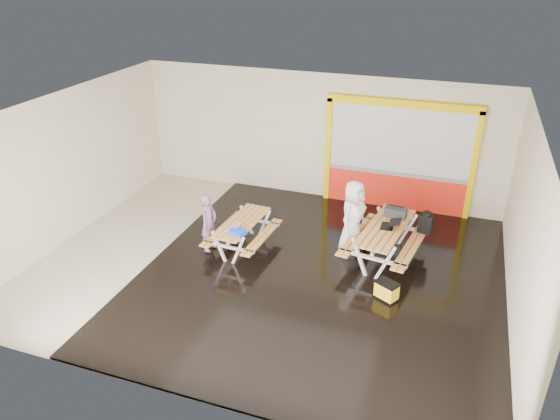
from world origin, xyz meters
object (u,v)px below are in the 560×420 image
at_px(laptop_left, 233,227).
at_px(blue_pouch, 238,232).
at_px(picnic_table_left, 242,228).
at_px(dark_case, 354,247).
at_px(person_left, 209,222).
at_px(laptop_right, 390,225).
at_px(person_right, 353,217).
at_px(picnic_table_right, 385,235).
at_px(backpack, 426,223).
at_px(fluke_bag, 387,291).
at_px(toolbox, 396,212).

xyz_separation_m(laptop_left, blue_pouch, (0.19, -0.17, 0.00)).
height_order(picnic_table_left, laptop_left, laptop_left).
bearing_deg(picnic_table_left, dark_case, 16.62).
xyz_separation_m(picnic_table_left, laptop_left, (-0.05, -0.41, 0.22)).
distance_m(person_left, laptop_right, 4.06).
relative_size(laptop_left, dark_case, 0.79).
relative_size(person_right, laptop_left, 4.84).
bearing_deg(picnic_table_right, person_left, -166.32).
bearing_deg(picnic_table_left, laptop_left, -96.35).
distance_m(blue_pouch, dark_case, 2.78).
distance_m(person_left, laptop_left, 0.64).
height_order(picnic_table_left, backpack, backpack).
height_order(picnic_table_right, laptop_right, laptop_right).
bearing_deg(picnic_table_left, fluke_bag, -14.74).
distance_m(laptop_left, backpack, 4.36).
xyz_separation_m(blue_pouch, backpack, (3.85, 1.80, 0.01)).
bearing_deg(person_left, fluke_bag, -93.65).
bearing_deg(blue_pouch, backpack, 25.08).
bearing_deg(toolbox, blue_pouch, -151.46).
bearing_deg(toolbox, person_left, -159.47).
xyz_separation_m(person_right, backpack, (1.58, 0.48, -0.12)).
bearing_deg(blue_pouch, person_right, 30.22).
xyz_separation_m(toolbox, dark_case, (-0.81, -0.40, -0.85)).
relative_size(picnic_table_right, person_left, 1.72).
height_order(picnic_table_left, fluke_bag, picnic_table_left).
distance_m(picnic_table_left, fluke_bag, 3.63).
height_order(picnic_table_right, laptop_left, picnic_table_right).
bearing_deg(toolbox, backpack, 6.66).
relative_size(laptop_right, fluke_bag, 0.82).
distance_m(person_left, backpack, 4.93).
bearing_deg(person_left, person_right, -66.35).
relative_size(person_right, backpack, 3.32).
xyz_separation_m(laptop_left, fluke_bag, (3.55, -0.51, -0.55)).
relative_size(picnic_table_right, backpack, 4.63).
bearing_deg(person_right, backpack, -55.53).
bearing_deg(laptop_left, blue_pouch, -41.94).
height_order(person_left, person_right, person_right).
distance_m(picnic_table_right, person_right, 0.83).
xyz_separation_m(laptop_left, backpack, (4.04, 1.63, 0.01)).
bearing_deg(blue_pouch, laptop_right, 20.62).
bearing_deg(laptop_right, backpack, 40.79).
bearing_deg(person_right, blue_pouch, 137.81).
bearing_deg(laptop_left, laptop_right, 16.93).
distance_m(backpack, fluke_bag, 2.27).
bearing_deg(fluke_bag, laptop_left, 171.74).
distance_m(blue_pouch, toolbox, 3.61).
distance_m(picnic_table_left, laptop_right, 3.34).
relative_size(blue_pouch, toolbox, 0.66).
xyz_separation_m(laptop_left, laptop_right, (3.31, 1.01, 0.14)).
xyz_separation_m(blue_pouch, fluke_bag, (3.36, -0.35, -0.55)).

